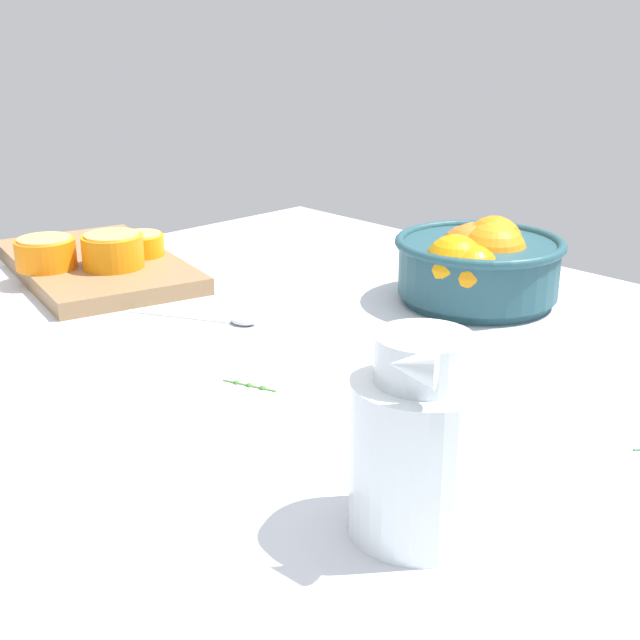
{
  "coord_description": "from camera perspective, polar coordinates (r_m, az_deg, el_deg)",
  "views": [
    {
      "loc": [
        60.5,
        -60.1,
        35.84
      ],
      "look_at": [
        1.02,
        -3.26,
        6.5
      ],
      "focal_mm": 49.41,
      "sensor_mm": 36.0,
      "label": 1
    }
  ],
  "objects": [
    {
      "name": "ground_plane",
      "position": [
        0.93,
        1.02,
        -4.02
      ],
      "size": [
        122.71,
        102.08,
        3.0
      ],
      "primitive_type": "cube",
      "color": "silver"
    },
    {
      "name": "fruit_bowl",
      "position": [
        1.14,
        10.26,
        3.7
      ],
      "size": [
        21.49,
        21.49,
        10.57
      ],
      "color": "#234C56",
      "rests_on": "ground_plane"
    },
    {
      "name": "juice_pitcher",
      "position": [
        0.63,
        6.47,
        -8.71
      ],
      "size": [
        10.17,
        13.83,
        15.94
      ],
      "color": "white",
      "rests_on": "ground_plane"
    },
    {
      "name": "cutting_board",
      "position": [
        1.29,
        -14.25,
        3.43
      ],
      "size": [
        39.13,
        27.75,
        2.28
      ],
      "primitive_type": "cube",
      "rotation": [
        0.0,
        0.0,
        -0.22
      ],
      "color": "olive",
      "rests_on": "ground_plane"
    },
    {
      "name": "orange_half_0",
      "position": [
        1.23,
        -13.27,
        4.39
      ],
      "size": [
        8.32,
        8.32,
        4.67
      ],
      "color": "orange",
      "rests_on": "cutting_board"
    },
    {
      "name": "orange_half_1",
      "position": [
        1.29,
        -11.5,
        4.83
      ],
      "size": [
        6.49,
        6.49,
        3.23
      ],
      "color": "orange",
      "rests_on": "cutting_board"
    },
    {
      "name": "orange_half_2",
      "position": [
        1.25,
        -17.34,
        4.16
      ],
      "size": [
        8.12,
        8.12,
        4.22
      ],
      "color": "orange",
      "rests_on": "cutting_board"
    },
    {
      "name": "spoon",
      "position": [
        1.07,
        -6.99,
        0.14
      ],
      "size": [
        15.57,
        9.44,
        1.0
      ],
      "color": "silver",
      "rests_on": "ground_plane"
    },
    {
      "name": "herb_sprig_0",
      "position": [
        0.88,
        -4.56,
        -4.16
      ],
      "size": [
        5.87,
        2.35,
        0.72
      ],
      "color": "#44792F",
      "rests_on": "ground_plane"
    }
  ]
}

